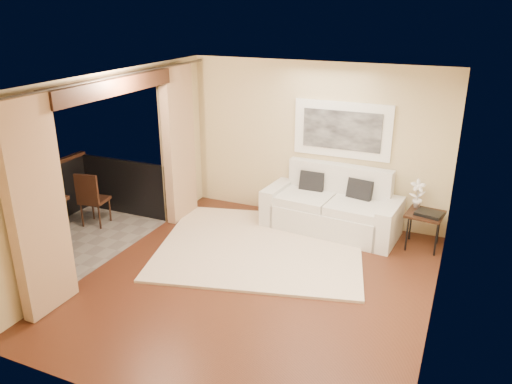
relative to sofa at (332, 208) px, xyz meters
The scene contains 18 objects.
floor 2.18m from the sofa, 102.40° to the right, with size 5.00×5.00×0.00m, color #4F2717.
room_shell 3.97m from the sofa, 141.00° to the right, with size 5.00×6.40×5.00m.
balcony 4.32m from the sofa, 150.88° to the right, with size 1.81×2.60×1.17m.
curtains 3.46m from the sofa, 140.78° to the right, with size 0.16×4.80×2.64m.
artwork 1.30m from the sofa, 90.98° to the left, with size 1.62×0.07×0.92m.
rug 1.42m from the sofa, 126.39° to the right, with size 3.07×2.68×0.04m, color beige.
sofa is the anchor object (origin of this frame).
side_table 1.48m from the sofa, ahead, with size 0.59×0.59×0.58m.
tray 1.55m from the sofa, ahead, with size 0.38×0.28×0.05m, color black.
orchid 1.38m from the sofa, ahead, with size 0.24×0.16×0.46m, color white.
bistro_table 4.63m from the sofa, 146.94° to the right, with size 0.76×0.76×0.80m.
balcony_chair_far 4.04m from the sofa, 157.87° to the right, with size 0.47×0.47×0.95m.
balcony_chair_near 5.05m from the sofa, 144.68° to the right, with size 0.50×0.51×0.99m.
ice_bucket 4.70m from the sofa, 148.75° to the right, with size 0.18×0.18×0.20m, color silver.
candle 4.50m from the sofa, 147.79° to the right, with size 0.06×0.06×0.07m, color red.
vase 4.77m from the sofa, 145.00° to the right, with size 0.04×0.04×0.18m, color silver.
glass_a 4.58m from the sofa, 144.64° to the right, with size 0.06×0.06×0.12m, color silver.
glass_b 4.55m from the sofa, 145.99° to the right, with size 0.06×0.06×0.12m, color silver.
Camera 1 is at (2.37, -5.42, 3.56)m, focal length 35.00 mm.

